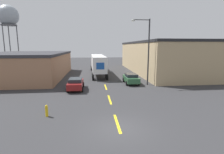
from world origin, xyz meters
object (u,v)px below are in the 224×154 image
(parked_car_left_far, at_px, (76,84))
(water_tower, at_px, (8,16))
(fire_hydrant, at_px, (47,111))
(parked_car_right_mid, at_px, (131,78))
(street_lamp, at_px, (147,48))
(semi_truck, at_px, (98,63))

(parked_car_left_far, height_order, water_tower, water_tower)
(parked_car_left_far, relative_size, fire_hydrant, 4.47)
(parked_car_right_mid, distance_m, street_lamp, 5.08)
(parked_car_right_mid, xyz_separation_m, fire_hydrant, (-9.49, -11.75, -0.33))
(parked_car_left_far, distance_m, fire_hydrant, 8.92)
(street_lamp, bearing_deg, water_tower, 134.32)
(semi_truck, distance_m, parked_car_right_mid, 11.41)
(parked_car_right_mid, bearing_deg, fire_hydrant, -128.91)
(fire_hydrant, bearing_deg, parked_car_right_mid, 51.09)
(water_tower, xyz_separation_m, fire_hydrant, (21.62, -44.54, -14.23))
(semi_truck, height_order, parked_car_right_mid, semi_truck)
(semi_truck, xyz_separation_m, parked_car_left_far, (-3.25, -13.22, -1.52))
(semi_truck, bearing_deg, parked_car_right_mid, -66.70)
(water_tower, bearing_deg, fire_hydrant, -64.11)
(parked_car_right_mid, relative_size, water_tower, 0.24)
(parked_car_right_mid, relative_size, street_lamp, 0.46)
(water_tower, bearing_deg, semi_truck, -40.54)
(parked_car_left_far, distance_m, street_lamp, 11.13)
(parked_car_left_far, bearing_deg, semi_truck, 76.18)
(fire_hydrant, bearing_deg, parked_car_left_far, 80.44)
(semi_truck, distance_m, street_lamp, 13.52)
(street_lamp, bearing_deg, parked_car_left_far, -169.30)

